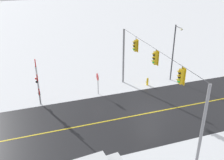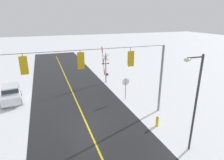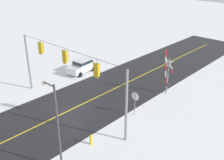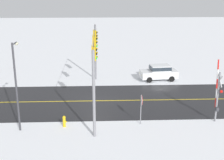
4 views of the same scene
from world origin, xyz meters
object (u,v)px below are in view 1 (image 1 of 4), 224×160
at_px(stop_sign, 98,79).
at_px(streetlamp_near, 175,48).
at_px(railroad_crossing, 38,83).
at_px(fire_hydrant, 147,81).

relative_size(stop_sign, streetlamp_near, 0.36).
height_order(stop_sign, railroad_crossing, railroad_crossing).
xyz_separation_m(stop_sign, fire_hydrant, (-0.23, 5.83, -1.25)).
relative_size(railroad_crossing, streetlamp_near, 0.75).
bearing_deg(stop_sign, railroad_crossing, -87.17).
height_order(stop_sign, fire_hydrant, stop_sign).
bearing_deg(railroad_crossing, stop_sign, 92.83).
bearing_deg(stop_sign, streetlamp_near, 92.88).
xyz_separation_m(stop_sign, streetlamp_near, (-0.45, 9.03, 2.20)).
height_order(streetlamp_near, fire_hydrant, streetlamp_near).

